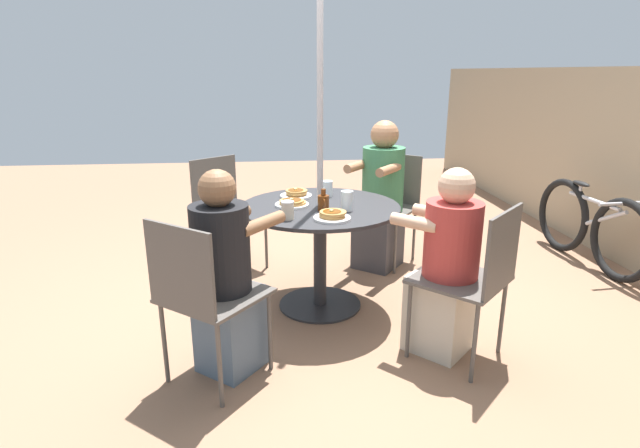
{
  "coord_description": "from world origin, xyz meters",
  "views": [
    {
      "loc": [
        3.21,
        -0.32,
        1.59
      ],
      "look_at": [
        0.0,
        0.0,
        0.6
      ],
      "focal_mm": 28.0,
      "sensor_mm": 36.0,
      "label": 1
    }
  ],
  "objects_px": {
    "patio_chair_north": "(476,273)",
    "patio_chair_east": "(390,200)",
    "patio_chair_south": "(225,205)",
    "bicycle": "(590,226)",
    "pancake_plate_c": "(292,203)",
    "patio_table": "(320,229)",
    "diner_east": "(381,201)",
    "syrup_bottle": "(323,202)",
    "diner_west": "(226,281)",
    "pancake_plate_b": "(296,194)",
    "drinking_glass_a": "(327,189)",
    "coffee_cup": "(288,210)",
    "diner_north": "(445,270)",
    "pancake_plate_a": "(332,216)",
    "drinking_glass_b": "(347,201)",
    "patio_chair_west": "(202,291)"
  },
  "relations": [
    {
      "from": "diner_east",
      "to": "pancake_plate_c",
      "type": "relative_size",
      "value": 5.38
    },
    {
      "from": "patio_chair_north",
      "to": "patio_chair_east",
      "type": "bearing_deg",
      "value": 48.31
    },
    {
      "from": "patio_chair_north",
      "to": "pancake_plate_a",
      "type": "distance_m",
      "value": 0.89
    },
    {
      "from": "diner_west",
      "to": "patio_chair_west",
      "type": "bearing_deg",
      "value": -90.0
    },
    {
      "from": "pancake_plate_a",
      "to": "patio_chair_south",
      "type": "bearing_deg",
      "value": -147.51
    },
    {
      "from": "diner_east",
      "to": "bicycle",
      "type": "distance_m",
      "value": 1.8
    },
    {
      "from": "diner_north",
      "to": "coffee_cup",
      "type": "distance_m",
      "value": 0.99
    },
    {
      "from": "diner_west",
      "to": "pancake_plate_a",
      "type": "height_order",
      "value": "diner_west"
    },
    {
      "from": "diner_north",
      "to": "pancake_plate_c",
      "type": "relative_size",
      "value": 4.86
    },
    {
      "from": "patio_table",
      "to": "drinking_glass_a",
      "type": "bearing_deg",
      "value": 163.13
    },
    {
      "from": "pancake_plate_a",
      "to": "coffee_cup",
      "type": "bearing_deg",
      "value": -96.98
    },
    {
      "from": "patio_chair_south",
      "to": "bicycle",
      "type": "relative_size",
      "value": 0.66
    },
    {
      "from": "pancake_plate_a",
      "to": "pancake_plate_b",
      "type": "height_order",
      "value": "same"
    },
    {
      "from": "drinking_glass_b",
      "to": "patio_chair_south",
      "type": "bearing_deg",
      "value": -138.59
    },
    {
      "from": "diner_east",
      "to": "syrup_bottle",
      "type": "height_order",
      "value": "diner_east"
    },
    {
      "from": "diner_east",
      "to": "patio_chair_south",
      "type": "distance_m",
      "value": 1.3
    },
    {
      "from": "pancake_plate_a",
      "to": "patio_chair_east",
      "type": "bearing_deg",
      "value": 151.5
    },
    {
      "from": "pancake_plate_a",
      "to": "patio_table",
      "type": "bearing_deg",
      "value": -173.06
    },
    {
      "from": "diner_north",
      "to": "coffee_cup",
      "type": "relative_size",
      "value": 9.82
    },
    {
      "from": "patio_table",
      "to": "pancake_plate_b",
      "type": "relative_size",
      "value": 4.73
    },
    {
      "from": "patio_chair_north",
      "to": "patio_chair_east",
      "type": "xyz_separation_m",
      "value": [
        -1.65,
        -0.09,
        0.0
      ]
    },
    {
      "from": "patio_chair_south",
      "to": "pancake_plate_c",
      "type": "xyz_separation_m",
      "value": [
        0.84,
        0.52,
        0.22
      ]
    },
    {
      "from": "pancake_plate_c",
      "to": "patio_chair_north",
      "type": "bearing_deg",
      "value": 50.56
    },
    {
      "from": "patio_chair_south",
      "to": "pancake_plate_b",
      "type": "distance_m",
      "value": 0.85
    },
    {
      "from": "patio_table",
      "to": "diner_north",
      "type": "bearing_deg",
      "value": 44.67
    },
    {
      "from": "pancake_plate_a",
      "to": "syrup_bottle",
      "type": "distance_m",
      "value": 0.21
    },
    {
      "from": "drinking_glass_a",
      "to": "bicycle",
      "type": "xyz_separation_m",
      "value": [
        -0.32,
        2.28,
        -0.45
      ]
    },
    {
      "from": "patio_table",
      "to": "patio_chair_east",
      "type": "distance_m",
      "value": 1.11
    },
    {
      "from": "coffee_cup",
      "to": "drinking_glass_a",
      "type": "relative_size",
      "value": 1.01
    },
    {
      "from": "pancake_plate_c",
      "to": "drinking_glass_a",
      "type": "xyz_separation_m",
      "value": [
        -0.25,
        0.26,
        0.04
      ]
    },
    {
      "from": "patio_chair_east",
      "to": "coffee_cup",
      "type": "relative_size",
      "value": 8.14
    },
    {
      "from": "patio_chair_east",
      "to": "syrup_bottle",
      "type": "relative_size",
      "value": 6.44
    },
    {
      "from": "patio_chair_east",
      "to": "diner_north",
      "type": "bearing_deg",
      "value": 127.27
    },
    {
      "from": "drinking_glass_a",
      "to": "diner_west",
      "type": "bearing_deg",
      "value": -33.6
    },
    {
      "from": "patio_chair_south",
      "to": "patio_chair_north",
      "type": "bearing_deg",
      "value": 92.3
    },
    {
      "from": "patio_chair_south",
      "to": "coffee_cup",
      "type": "xyz_separation_m",
      "value": [
        1.15,
        0.48,
        0.25
      ]
    },
    {
      "from": "drinking_glass_a",
      "to": "drinking_glass_b",
      "type": "relative_size",
      "value": 0.87
    },
    {
      "from": "diner_north",
      "to": "syrup_bottle",
      "type": "xyz_separation_m",
      "value": [
        -0.53,
        -0.64,
        0.28
      ]
    },
    {
      "from": "patio_table",
      "to": "diner_north",
      "type": "distance_m",
      "value": 0.93
    },
    {
      "from": "pancake_plate_b",
      "to": "drinking_glass_a",
      "type": "xyz_separation_m",
      "value": [
        0.0,
        0.22,
        0.03
      ]
    },
    {
      "from": "drinking_glass_a",
      "to": "bicycle",
      "type": "relative_size",
      "value": 0.08
    },
    {
      "from": "patio_chair_west",
      "to": "pancake_plate_c",
      "type": "relative_size",
      "value": 4.03
    },
    {
      "from": "patio_table",
      "to": "patio_chair_east",
      "type": "xyz_separation_m",
      "value": [
        -0.86,
        0.69,
        -0.03
      ]
    },
    {
      "from": "drinking_glass_b",
      "to": "bicycle",
      "type": "xyz_separation_m",
      "value": [
        -0.71,
        2.2,
        -0.46
      ]
    },
    {
      "from": "bicycle",
      "to": "drinking_glass_a",
      "type": "bearing_deg",
      "value": -86.42
    },
    {
      "from": "patio_table",
      "to": "diner_west",
      "type": "distance_m",
      "value": 0.93
    },
    {
      "from": "diner_west",
      "to": "pancake_plate_c",
      "type": "height_order",
      "value": "diner_west"
    },
    {
      "from": "diner_west",
      "to": "syrup_bottle",
      "type": "xyz_separation_m",
      "value": [
        -0.6,
        0.58,
        0.26
      ]
    },
    {
      "from": "patio_table",
      "to": "coffee_cup",
      "type": "distance_m",
      "value": 0.44
    },
    {
      "from": "diner_north",
      "to": "pancake_plate_b",
      "type": "height_order",
      "value": "diner_north"
    }
  ]
}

